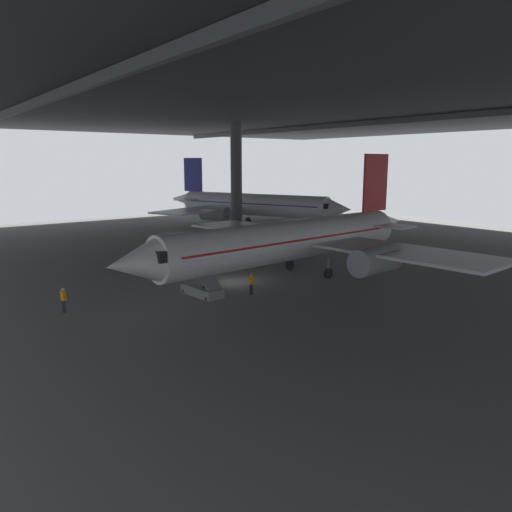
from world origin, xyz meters
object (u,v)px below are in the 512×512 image
object	(u,v)px
crew_worker_by_stairs	(251,283)
airplane_distant	(250,204)
boarding_stairs	(202,286)
airplane_main	(294,240)
baggage_tug	(289,253)
crew_worker_near_nose	(63,299)

from	to	relation	value
crew_worker_by_stairs	airplane_distant	xyz separation A→B (m)	(-33.95, 25.25, 2.34)
boarding_stairs	airplane_distant	size ratio (longest dim) A/B	0.14
airplane_main	boarding_stairs	bearing A→B (deg)	-88.96
baggage_tug	crew_worker_near_nose	bearing A→B (deg)	-77.94
airplane_main	crew_worker_by_stairs	world-z (taller)	airplane_main
boarding_stairs	baggage_tug	world-z (taller)	boarding_stairs
crew_worker_near_nose	crew_worker_by_stairs	distance (m)	13.33
airplane_distant	crew_worker_by_stairs	bearing A→B (deg)	-36.64
boarding_stairs	crew_worker_by_stairs	size ratio (longest dim) A/B	2.68
crew_worker_by_stairs	boarding_stairs	bearing A→B (deg)	-126.65
airplane_main	boarding_stairs	size ratio (longest dim) A/B	7.56
airplane_main	crew_worker_by_stairs	bearing A→B (deg)	-69.46
crew_worker_near_nose	airplane_distant	xyz separation A→B (m)	(-29.90, 37.95, 2.32)
crew_worker_by_stairs	baggage_tug	size ratio (longest dim) A/B	0.68
boarding_stairs	airplane_distant	xyz separation A→B (m)	(-31.70, 28.28, 2.59)
airplane_main	baggage_tug	xyz separation A→B (m)	(-6.89, 5.45, -2.80)
crew_worker_near_nose	baggage_tug	world-z (taller)	crew_worker_near_nose
crew_worker_by_stairs	crew_worker_near_nose	bearing A→B (deg)	-107.72
airplane_main	baggage_tug	world-z (taller)	airplane_main
boarding_stairs	airplane_main	bearing A→B (deg)	91.04
crew_worker_near_nose	baggage_tug	size ratio (longest dim) A/B	0.69
boarding_stairs	baggage_tug	size ratio (longest dim) A/B	1.82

